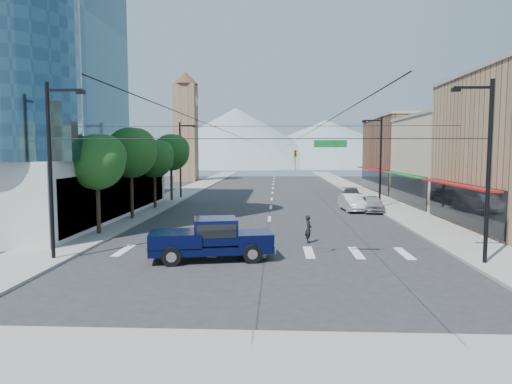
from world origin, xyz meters
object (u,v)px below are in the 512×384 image
pickup_truck (210,238)px  parked_car_far (351,196)px  parked_car_near (372,204)px  parked_car_mid (352,202)px  pedestrian (308,229)px

pickup_truck → parked_car_far: (11.56, 26.92, -0.36)m
parked_car_near → parked_car_far: size_ratio=0.87×
pickup_truck → parked_car_near: size_ratio=1.46×
parked_car_far → parked_car_mid: bearing=-94.8°
pickup_truck → parked_car_far: pickup_truck is taller
parked_car_near → parked_car_mid: parked_car_mid is taller
pickup_truck → pedestrian: bearing=29.3°
parked_car_mid → parked_car_near: bearing=-26.7°
pedestrian → parked_car_mid: 16.17m
pedestrian → parked_car_far: bearing=-12.0°
parked_car_far → pedestrian: bearing=-101.5°
pickup_truck → parked_car_mid: size_ratio=1.39×
pickup_truck → pedestrian: size_ratio=3.90×
parked_car_near → parked_car_mid: bearing=162.0°
pedestrian → parked_car_near: (6.85, 14.68, -0.08)m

